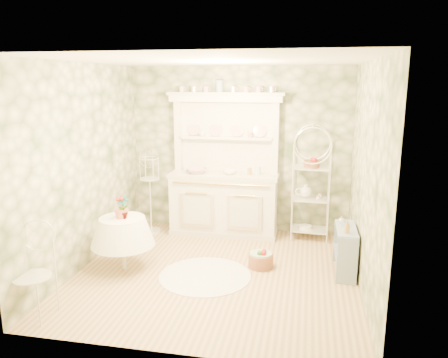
% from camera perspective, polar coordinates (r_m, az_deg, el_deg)
% --- Properties ---
extents(floor, '(3.60, 3.60, 0.00)m').
position_cam_1_polar(floor, '(5.88, -0.95, -12.07)').
color(floor, tan).
rests_on(floor, ground).
extents(ceiling, '(3.60, 3.60, 0.00)m').
position_cam_1_polar(ceiling, '(5.34, -1.06, 15.24)').
color(ceiling, white).
rests_on(ceiling, floor).
extents(wall_left, '(3.60, 3.60, 0.00)m').
position_cam_1_polar(wall_left, '(6.08, -17.84, 1.54)').
color(wall_left, beige).
rests_on(wall_left, floor).
extents(wall_right, '(3.60, 3.60, 0.00)m').
position_cam_1_polar(wall_right, '(5.38, 18.09, 0.13)').
color(wall_right, beige).
rests_on(wall_right, floor).
extents(wall_back, '(3.60, 3.60, 0.00)m').
position_cam_1_polar(wall_back, '(7.20, 1.98, 3.79)').
color(wall_back, beige).
rests_on(wall_back, floor).
extents(wall_front, '(3.60, 3.60, 0.00)m').
position_cam_1_polar(wall_front, '(3.77, -6.73, -4.57)').
color(wall_front, beige).
rests_on(wall_front, floor).
extents(kitchen_dresser, '(1.87, 0.61, 2.29)m').
position_cam_1_polar(kitchen_dresser, '(6.99, -0.01, 1.83)').
color(kitchen_dresser, white).
rests_on(kitchen_dresser, floor).
extents(bakers_rack, '(0.59, 0.44, 1.82)m').
position_cam_1_polar(bakers_rack, '(6.94, 11.29, -0.49)').
color(bakers_rack, white).
rests_on(bakers_rack, floor).
extents(side_shelf, '(0.31, 0.74, 0.62)m').
position_cam_1_polar(side_shelf, '(5.97, 15.53, -8.93)').
color(side_shelf, '#8B9DBE').
rests_on(side_shelf, floor).
extents(round_table, '(0.83, 0.83, 0.72)m').
position_cam_1_polar(round_table, '(5.99, -13.01, -8.20)').
color(round_table, white).
rests_on(round_table, floor).
extents(cafe_chair, '(0.53, 0.53, 0.91)m').
position_cam_1_polar(cafe_chair, '(5.11, -23.81, -11.55)').
color(cafe_chair, white).
rests_on(cafe_chair, floor).
extents(birdcage_stand, '(0.38, 0.38, 1.44)m').
position_cam_1_polar(birdcage_stand, '(7.24, -9.63, -1.44)').
color(birdcage_stand, white).
rests_on(birdcage_stand, floor).
extents(floor_basket, '(0.43, 0.43, 0.22)m').
position_cam_1_polar(floor_basket, '(6.01, 4.83, -10.41)').
color(floor_basket, '#975E3E').
rests_on(floor_basket, floor).
extents(lace_rug, '(1.32, 1.32, 0.01)m').
position_cam_1_polar(lace_rug, '(5.78, -2.49, -12.50)').
color(lace_rug, white).
rests_on(lace_rug, floor).
extents(bowl_floral, '(0.41, 0.41, 0.08)m').
position_cam_1_polar(bowl_floral, '(7.05, -3.60, 0.83)').
color(bowl_floral, white).
rests_on(bowl_floral, kitchen_dresser).
extents(bowl_white, '(0.25, 0.25, 0.07)m').
position_cam_1_polar(bowl_white, '(6.96, 0.76, 0.69)').
color(bowl_white, white).
rests_on(bowl_white, kitchen_dresser).
extents(cup_left, '(0.13, 0.13, 0.09)m').
position_cam_1_polar(cup_left, '(7.16, -2.86, 5.83)').
color(cup_left, white).
rests_on(cup_left, kitchen_dresser).
extents(cup_right, '(0.11, 0.11, 0.08)m').
position_cam_1_polar(cup_right, '(7.01, 3.41, 5.68)').
color(cup_right, white).
rests_on(cup_right, kitchen_dresser).
extents(potted_geranium, '(0.17, 0.12, 0.31)m').
position_cam_1_polar(potted_geranium, '(5.80, -13.05, -3.79)').
color(potted_geranium, '#3F7238').
rests_on(potted_geranium, round_table).
extents(bottle_amber, '(0.08, 0.08, 0.18)m').
position_cam_1_polar(bottle_amber, '(5.65, 15.77, -6.16)').
color(bottle_amber, '#AE8843').
rests_on(bottle_amber, side_shelf).
extents(bottle_blue, '(0.06, 0.06, 0.11)m').
position_cam_1_polar(bottle_blue, '(5.90, 15.31, -5.64)').
color(bottle_blue, '#97B2C6').
rests_on(bottle_blue, side_shelf).
extents(bottle_glass, '(0.09, 0.09, 0.09)m').
position_cam_1_polar(bottle_glass, '(6.05, 15.05, -5.22)').
color(bottle_glass, silver).
rests_on(bottle_glass, side_shelf).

